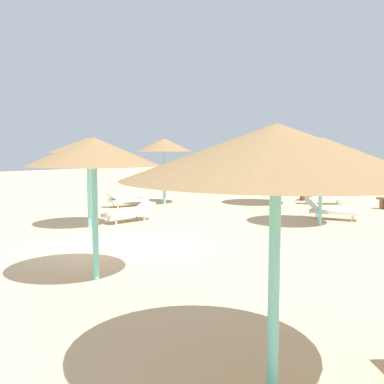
{
  "coord_description": "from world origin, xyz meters",
  "views": [
    {
      "loc": [
        8.95,
        -7.06,
        2.49
      ],
      "look_at": [
        0.0,
        3.0,
        1.2
      ],
      "focal_mm": 41.62,
      "sensor_mm": 36.0,
      "label": 1
    }
  ],
  "objects_px": {
    "parasol_2": "(164,145)",
    "parasol_6": "(322,146)",
    "parasol_3": "(88,146)",
    "lounger_5": "(322,197)",
    "bench_1": "(307,193)",
    "parasol_7": "(94,152)",
    "bench_0": "(216,186)",
    "parasol_5": "(276,146)",
    "parasol_0": "(276,152)",
    "lounger_6": "(331,211)",
    "lounger_3": "(130,213)",
    "lounger_2": "(125,199)"
  },
  "relations": [
    {
      "from": "lounger_5",
      "to": "bench_1",
      "type": "xyz_separation_m",
      "value": [
        -1.36,
        1.23,
        0.04
      ]
    },
    {
      "from": "parasol_0",
      "to": "bench_0",
      "type": "xyz_separation_m",
      "value": [
        -14.01,
        16.59,
        -2.12
      ]
    },
    {
      "from": "parasol_3",
      "to": "bench_1",
      "type": "xyz_separation_m",
      "value": [
        1.46,
        11.93,
        -2.26
      ]
    },
    {
      "from": "parasol_2",
      "to": "parasol_5",
      "type": "height_order",
      "value": "parasol_2"
    },
    {
      "from": "parasol_5",
      "to": "lounger_5",
      "type": "relative_size",
      "value": 1.55
    },
    {
      "from": "lounger_5",
      "to": "parasol_0",
      "type": "bearing_deg",
      "value": -66.32
    },
    {
      "from": "parasol_2",
      "to": "parasol_3",
      "type": "xyz_separation_m",
      "value": [
        2.52,
        -5.87,
        -0.07
      ]
    },
    {
      "from": "lounger_3",
      "to": "bench_1",
      "type": "xyz_separation_m",
      "value": [
        1.41,
        10.29,
        0.04
      ]
    },
    {
      "from": "parasol_7",
      "to": "lounger_6",
      "type": "height_order",
      "value": "parasol_7"
    },
    {
      "from": "parasol_0",
      "to": "lounger_5",
      "type": "distance_m",
      "value": 16.67
    },
    {
      "from": "parasol_6",
      "to": "bench_0",
      "type": "height_order",
      "value": "parasol_6"
    },
    {
      "from": "parasol_0",
      "to": "lounger_6",
      "type": "bearing_deg",
      "value": 111.57
    },
    {
      "from": "parasol_0",
      "to": "lounger_3",
      "type": "relative_size",
      "value": 1.62
    },
    {
      "from": "parasol_5",
      "to": "lounger_5",
      "type": "bearing_deg",
      "value": 47.82
    },
    {
      "from": "parasol_6",
      "to": "lounger_5",
      "type": "distance_m",
      "value": 6.43
    },
    {
      "from": "parasol_3",
      "to": "lounger_5",
      "type": "relative_size",
      "value": 1.51
    },
    {
      "from": "parasol_0",
      "to": "parasol_5",
      "type": "height_order",
      "value": "parasol_5"
    },
    {
      "from": "parasol_3",
      "to": "parasol_6",
      "type": "distance_m",
      "value": 7.48
    },
    {
      "from": "parasol_2",
      "to": "parasol_6",
      "type": "distance_m",
      "value": 7.87
    },
    {
      "from": "parasol_5",
      "to": "lounger_3",
      "type": "height_order",
      "value": "parasol_5"
    },
    {
      "from": "parasol_7",
      "to": "lounger_3",
      "type": "xyz_separation_m",
      "value": [
        -4.81,
        4.94,
        -2.13
      ]
    },
    {
      "from": "parasol_3",
      "to": "bench_1",
      "type": "height_order",
      "value": "parasol_3"
    },
    {
      "from": "parasol_3",
      "to": "parasol_6",
      "type": "xyz_separation_m",
      "value": [
        5.33,
        5.24,
        0.0
      ]
    },
    {
      "from": "bench_1",
      "to": "parasol_5",
      "type": "bearing_deg",
      "value": -92.18
    },
    {
      "from": "lounger_2",
      "to": "lounger_5",
      "type": "distance_m",
      "value": 8.9
    },
    {
      "from": "parasol_7",
      "to": "lounger_5",
      "type": "distance_m",
      "value": 14.31
    },
    {
      "from": "lounger_2",
      "to": "bench_1",
      "type": "distance_m",
      "value": 9.09
    },
    {
      "from": "lounger_3",
      "to": "bench_0",
      "type": "bearing_deg",
      "value": 113.62
    },
    {
      "from": "parasol_0",
      "to": "lounger_5",
      "type": "bearing_deg",
      "value": 113.68
    },
    {
      "from": "parasol_7",
      "to": "bench_0",
      "type": "xyz_separation_m",
      "value": [
        -9.41,
        15.46,
        -2.1
      ]
    },
    {
      "from": "parasol_6",
      "to": "bench_1",
      "type": "height_order",
      "value": "parasol_6"
    },
    {
      "from": "bench_0",
      "to": "lounger_5",
      "type": "bearing_deg",
      "value": -11.17
    },
    {
      "from": "parasol_3",
      "to": "parasol_5",
      "type": "height_order",
      "value": "parasol_5"
    },
    {
      "from": "parasol_3",
      "to": "parasol_2",
      "type": "bearing_deg",
      "value": 113.22
    },
    {
      "from": "lounger_5",
      "to": "lounger_3",
      "type": "bearing_deg",
      "value": -107.03
    },
    {
      "from": "parasol_0",
      "to": "parasol_6",
      "type": "xyz_separation_m",
      "value": [
        -4.13,
        9.68,
        0.15
      ]
    },
    {
      "from": "parasol_2",
      "to": "parasol_5",
      "type": "distance_m",
      "value": 5.02
    },
    {
      "from": "parasol_2",
      "to": "lounger_3",
      "type": "bearing_deg",
      "value": -58.83
    },
    {
      "from": "parasol_3",
      "to": "lounger_6",
      "type": "relative_size",
      "value": 1.44
    },
    {
      "from": "parasol_6",
      "to": "lounger_2",
      "type": "height_order",
      "value": "parasol_6"
    },
    {
      "from": "parasol_3",
      "to": "lounger_3",
      "type": "relative_size",
      "value": 1.47
    },
    {
      "from": "parasol_5",
      "to": "parasol_2",
      "type": "bearing_deg",
      "value": -140.32
    },
    {
      "from": "parasol_5",
      "to": "parasol_7",
      "type": "relative_size",
      "value": 1.08
    },
    {
      "from": "lounger_2",
      "to": "parasol_0",
      "type": "bearing_deg",
      "value": -34.11
    },
    {
      "from": "parasol_2",
      "to": "parasol_5",
      "type": "relative_size",
      "value": 1.02
    },
    {
      "from": "lounger_5",
      "to": "lounger_6",
      "type": "xyz_separation_m",
      "value": [
        2.22,
        -3.97,
        0.01
      ]
    },
    {
      "from": "parasol_0",
      "to": "lounger_6",
      "type": "xyz_separation_m",
      "value": [
        -4.41,
        11.16,
        -2.15
      ]
    },
    {
      "from": "parasol_7",
      "to": "lounger_6",
      "type": "xyz_separation_m",
      "value": [
        0.18,
        10.03,
        -2.12
      ]
    },
    {
      "from": "parasol_0",
      "to": "parasol_3",
      "type": "bearing_deg",
      "value": 154.85
    },
    {
      "from": "parasol_6",
      "to": "lounger_6",
      "type": "height_order",
      "value": "parasol_6"
    }
  ]
}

